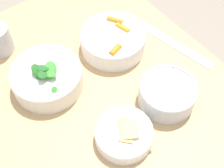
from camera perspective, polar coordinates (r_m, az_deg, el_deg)
The scene contains 6 objects.
dining_table at distance 0.97m, azimuth -0.62°, elevation -9.45°, with size 1.08×0.77×0.77m.
bowl_carrots at distance 0.96m, azimuth 0.19°, elevation 8.09°, with size 0.20×0.20×0.07m.
bowl_greens at distance 0.89m, azimuth -11.79°, elevation 1.21°, with size 0.20×0.20×0.09m.
bowl_beans_hotdog at distance 0.85m, azimuth 10.03°, elevation -1.79°, with size 0.16×0.16×0.07m.
bowl_cookies at distance 0.79m, azimuth 2.26°, elevation -9.11°, with size 0.15×0.15×0.05m.
ruler at distance 1.02m, azimuth 10.07°, elevation 7.92°, with size 0.33×0.09×0.00m.
Camera 1 is at (0.34, -0.24, 1.51)m, focal length 50.00 mm.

